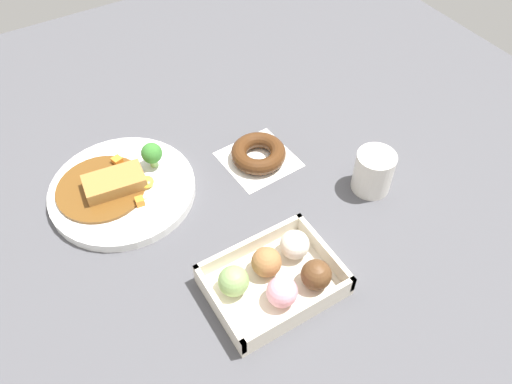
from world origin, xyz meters
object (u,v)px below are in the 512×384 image
Objects in this scene: curry_plate at (122,188)px; coffee_mug at (373,172)px; chocolate_ring_donut at (258,154)px; donut_box at (276,277)px.

coffee_mug is at bearing 150.62° from curry_plate.
coffee_mug is at bearing 129.70° from chocolate_ring_donut.
coffee_mug is at bearing -162.10° from donut_box.
chocolate_ring_donut is (-0.25, 0.05, 0.00)m from curry_plate.
donut_box reaches higher than chocolate_ring_donut.
curry_plate reaches higher than donut_box.
chocolate_ring_donut is at bearing 167.84° from curry_plate.
coffee_mug reaches higher than curry_plate.
chocolate_ring_donut is at bearing -50.30° from coffee_mug.
donut_box is at bearing 113.55° from curry_plate.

